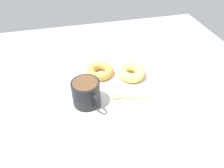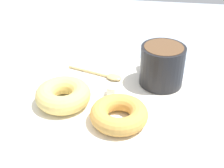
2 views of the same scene
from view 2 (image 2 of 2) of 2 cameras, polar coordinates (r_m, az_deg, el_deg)
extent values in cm
cube|color=#99A8B7|center=(70.19, -1.79, -0.84)|extent=(120.00, 120.00, 2.00)
cube|color=white|center=(66.87, 0.00, -1.54)|extent=(33.78, 33.78, 0.30)
cylinder|color=black|center=(68.38, 9.15, 3.36)|extent=(9.52, 9.52, 8.84)
cylinder|color=brown|center=(66.42, 9.46, 6.52)|extent=(8.32, 8.32, 0.60)
torus|color=black|center=(72.55, 7.47, 5.34)|extent=(5.69, 3.26, 5.85)
torus|color=#E5C66B|center=(63.29, -8.92, -1.98)|extent=(11.15, 11.15, 3.81)
torus|color=gold|center=(57.98, 1.29, -5.52)|extent=(10.85, 10.85, 3.36)
ellipsoid|color=#D8B772|center=(70.94, 0.38, 1.27)|extent=(3.35, 4.15, 0.90)
cylinder|color=#D8B772|center=(73.67, -4.25, 2.32)|extent=(3.77, 10.65, 0.56)
cube|color=white|center=(65.74, -0.14, -1.15)|extent=(1.73, 1.73, 1.73)
camera|label=1|loc=(1.15, 15.16, 40.19)|focal=35.00mm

